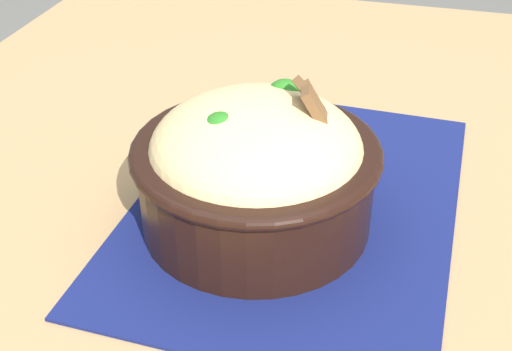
# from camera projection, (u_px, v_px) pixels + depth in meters

# --- Properties ---
(table) EXTENTS (1.10, 0.94, 0.71)m
(table) POSITION_uv_depth(u_px,v_px,m) (280.00, 239.00, 0.72)
(table) COLOR #99754C
(table) RESTS_ON ground_plane
(placemat) EXTENTS (0.42, 0.31, 0.00)m
(placemat) POSITION_uv_depth(u_px,v_px,m) (296.00, 203.00, 0.65)
(placemat) COLOR #11194C
(placemat) RESTS_ON table
(bowl) EXTENTS (0.22, 0.22, 0.14)m
(bowl) POSITION_uv_depth(u_px,v_px,m) (256.00, 166.00, 0.59)
(bowl) COLOR black
(bowl) RESTS_ON placemat
(fork) EXTENTS (0.04, 0.13, 0.00)m
(fork) POSITION_uv_depth(u_px,v_px,m) (286.00, 155.00, 0.72)
(fork) COLOR #B7B7B7
(fork) RESTS_ON placemat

